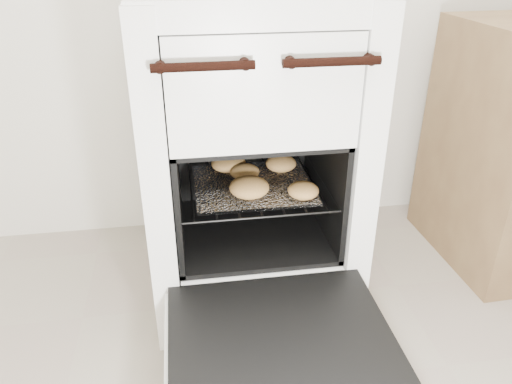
% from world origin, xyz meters
% --- Properties ---
extents(stove, '(0.59, 0.66, 0.91)m').
position_xyz_m(stove, '(-0.14, 1.17, 0.44)').
color(stove, white).
rests_on(stove, ground).
extents(oven_door, '(0.53, 0.41, 0.04)m').
position_xyz_m(oven_door, '(-0.14, 0.67, 0.20)').
color(oven_door, black).
rests_on(oven_door, stove).
extents(oven_rack, '(0.43, 0.41, 0.01)m').
position_xyz_m(oven_rack, '(-0.14, 1.11, 0.38)').
color(oven_rack, black).
rests_on(oven_rack, stove).
extents(foil_sheet, '(0.34, 0.30, 0.01)m').
position_xyz_m(foil_sheet, '(-0.14, 1.09, 0.39)').
color(foil_sheet, silver).
rests_on(foil_sheet, oven_rack).
extents(baked_rolls, '(0.31, 0.33, 0.05)m').
position_xyz_m(baked_rolls, '(-0.12, 1.09, 0.41)').
color(baked_rolls, tan).
rests_on(baked_rolls, foil_sheet).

